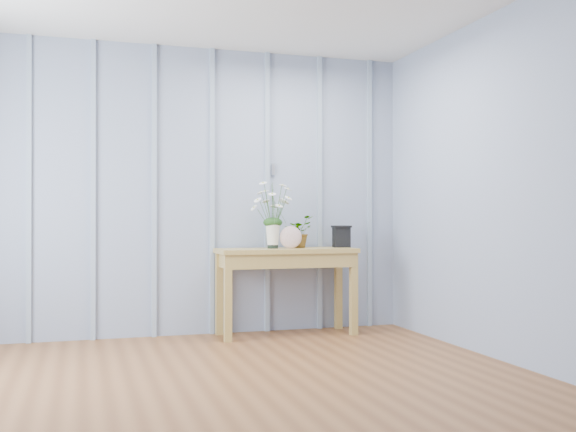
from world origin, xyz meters
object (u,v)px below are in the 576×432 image
object	(u,v)px
sideboard	(286,261)
carved_box	(341,236)
felt_disc_vessel	(291,237)
daisy_vase	(273,206)

from	to	relation	value
sideboard	carved_box	xyz separation A→B (m)	(0.53, 0.04, 0.21)
felt_disc_vessel	carved_box	size ratio (longest dim) A/B	0.99
sideboard	carved_box	world-z (taller)	carved_box
felt_disc_vessel	sideboard	bearing A→B (deg)	132.72
carved_box	felt_disc_vessel	bearing A→B (deg)	-170.45
daisy_vase	carved_box	distance (m)	0.71
sideboard	felt_disc_vessel	xyz separation A→B (m)	(0.03, -0.04, 0.21)
daisy_vase	sideboard	bearing A→B (deg)	2.16
sideboard	felt_disc_vessel	distance (m)	0.22
sideboard	daisy_vase	size ratio (longest dim) A/B	2.06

